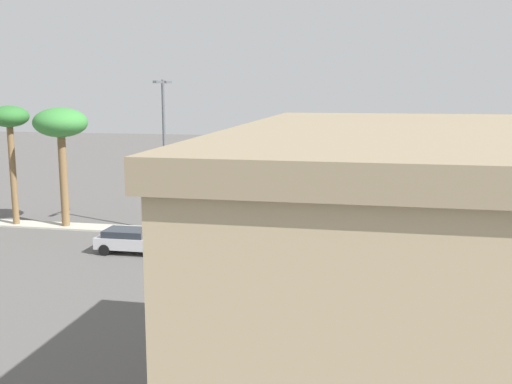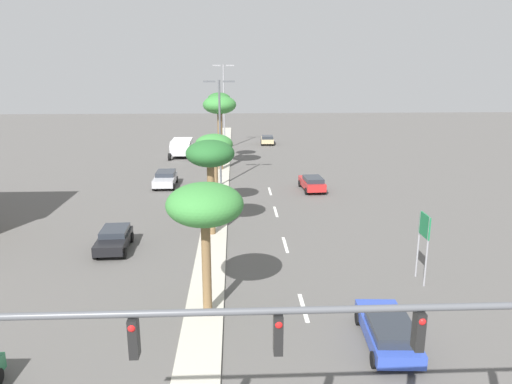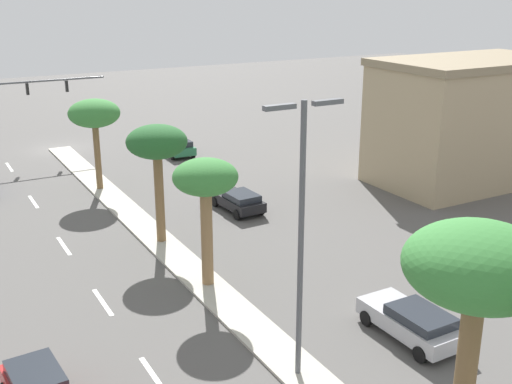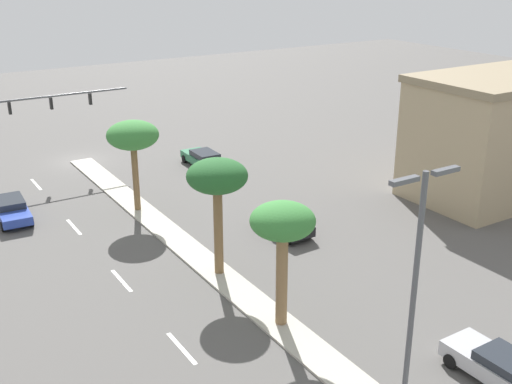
{
  "view_description": "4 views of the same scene",
  "coord_description": "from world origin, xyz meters",
  "px_view_note": "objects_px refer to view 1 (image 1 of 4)",
  "views": [
    {
      "loc": [
        -37.17,
        24.35,
        9.52
      ],
      "look_at": [
        -2.13,
        31.43,
        3.29
      ],
      "focal_mm": 42.43,
      "sensor_mm": 36.0,
      "label": 1
    },
    {
      "loc": [
        1.52,
        -7.2,
        11.14
      ],
      "look_at": [
        2.89,
        23.71,
        3.05
      ],
      "focal_mm": 33.75,
      "sensor_mm": 36.0,
      "label": 2
    },
    {
      "loc": [
        11.06,
        54.44,
        13.38
      ],
      "look_at": [
        -3.06,
        29.17,
        3.92
      ],
      "focal_mm": 44.56,
      "sensor_mm": 36.0,
      "label": 3
    },
    {
      "loc": [
        14.51,
        50.95,
        16.25
      ],
      "look_at": [
        -3.45,
        22.33,
        3.59
      ],
      "focal_mm": 44.42,
      "sensor_mm": 36.0,
      "label": 4
    }
  ],
  "objects_px": {
    "palm_tree_rear": "(287,160)",
    "street_lamp_outboard": "(164,143)",
    "palm_tree_mid": "(10,123)",
    "commercial_building": "(408,313)",
    "sedan_black_front": "(430,261)",
    "sedan_red_left": "(231,199)",
    "directional_road_sign": "(486,177)",
    "sedan_silver_leading": "(134,240)",
    "palm_tree_outboard": "(61,126)",
    "palm_tree_center": "(385,155)"
  },
  "relations": [
    {
      "from": "palm_tree_center",
      "to": "palm_tree_outboard",
      "type": "xyz_separation_m",
      "value": [
        0.03,
        21.27,
        1.46
      ]
    },
    {
      "from": "palm_tree_mid",
      "to": "sedan_silver_leading",
      "type": "distance_m",
      "value": 13.47
    },
    {
      "from": "palm_tree_rear",
      "to": "street_lamp_outboard",
      "type": "distance_m",
      "value": 8.16
    },
    {
      "from": "directional_road_sign",
      "to": "sedan_black_front",
      "type": "relative_size",
      "value": 0.92
    },
    {
      "from": "commercial_building",
      "to": "street_lamp_outboard",
      "type": "xyz_separation_m",
      "value": [
        23.52,
        14.46,
        1.55
      ]
    },
    {
      "from": "palm_tree_rear",
      "to": "palm_tree_mid",
      "type": "xyz_separation_m",
      "value": [
        -0.13,
        18.98,
        2.05
      ]
    },
    {
      "from": "palm_tree_mid",
      "to": "sedan_red_left",
      "type": "height_order",
      "value": "palm_tree_mid"
    },
    {
      "from": "palm_tree_center",
      "to": "sedan_red_left",
      "type": "height_order",
      "value": "palm_tree_center"
    },
    {
      "from": "palm_tree_rear",
      "to": "palm_tree_outboard",
      "type": "height_order",
      "value": "palm_tree_outboard"
    },
    {
      "from": "sedan_black_front",
      "to": "sedan_red_left",
      "type": "distance_m",
      "value": 20.43
    },
    {
      "from": "sedan_silver_leading",
      "to": "palm_tree_outboard",
      "type": "bearing_deg",
      "value": 54.34
    },
    {
      "from": "commercial_building",
      "to": "street_lamp_outboard",
      "type": "distance_m",
      "value": 27.65
    },
    {
      "from": "palm_tree_rear",
      "to": "sedan_red_left",
      "type": "relative_size",
      "value": 1.4
    },
    {
      "from": "palm_tree_center",
      "to": "palm_tree_outboard",
      "type": "height_order",
      "value": "palm_tree_outboard"
    },
    {
      "from": "palm_tree_rear",
      "to": "directional_road_sign",
      "type": "bearing_deg",
      "value": -50.25
    },
    {
      "from": "sedan_silver_leading",
      "to": "street_lamp_outboard",
      "type": "bearing_deg",
      "value": -0.72
    },
    {
      "from": "palm_tree_center",
      "to": "palm_tree_outboard",
      "type": "bearing_deg",
      "value": 89.93
    },
    {
      "from": "commercial_building",
      "to": "sedan_red_left",
      "type": "height_order",
      "value": "commercial_building"
    },
    {
      "from": "directional_road_sign",
      "to": "commercial_building",
      "type": "bearing_deg",
      "value": 167.95
    },
    {
      "from": "directional_road_sign",
      "to": "sedan_black_front",
      "type": "distance_m",
      "value": 18.36
    },
    {
      "from": "sedan_black_front",
      "to": "directional_road_sign",
      "type": "bearing_deg",
      "value": -17.16
    },
    {
      "from": "directional_road_sign",
      "to": "palm_tree_rear",
      "type": "relative_size",
      "value": 0.63
    },
    {
      "from": "commercial_building",
      "to": "street_lamp_outboard",
      "type": "height_order",
      "value": "street_lamp_outboard"
    },
    {
      "from": "directional_road_sign",
      "to": "palm_tree_rear",
      "type": "distance_m",
      "value": 18.05
    },
    {
      "from": "sedan_silver_leading",
      "to": "sedan_red_left",
      "type": "xyz_separation_m",
      "value": [
        13.8,
        -2.39,
        0.0
      ]
    },
    {
      "from": "sedan_silver_leading",
      "to": "sedan_red_left",
      "type": "relative_size",
      "value": 1.04
    },
    {
      "from": "directional_road_sign",
      "to": "palm_tree_center",
      "type": "distance_m",
      "value": 14.12
    },
    {
      "from": "palm_tree_rear",
      "to": "street_lamp_outboard",
      "type": "xyz_separation_m",
      "value": [
        0.24,
        8.11,
        0.84
      ]
    },
    {
      "from": "palm_tree_outboard",
      "to": "commercial_building",
      "type": "bearing_deg",
      "value": -137.12
    },
    {
      "from": "palm_tree_mid",
      "to": "sedan_black_front",
      "type": "bearing_deg",
      "value": -102.13
    },
    {
      "from": "palm_tree_rear",
      "to": "sedan_silver_leading",
      "type": "relative_size",
      "value": 1.34
    },
    {
      "from": "street_lamp_outboard",
      "to": "sedan_silver_leading",
      "type": "relative_size",
      "value": 2.2
    },
    {
      "from": "palm_tree_center",
      "to": "sedan_red_left",
      "type": "bearing_deg",
      "value": 53.45
    },
    {
      "from": "palm_tree_mid",
      "to": "palm_tree_outboard",
      "type": "bearing_deg",
      "value": -87.63
    },
    {
      "from": "palm_tree_center",
      "to": "palm_tree_rear",
      "type": "distance_m",
      "value": 5.98
    },
    {
      "from": "sedan_silver_leading",
      "to": "sedan_black_front",
      "type": "bearing_deg",
      "value": -93.19
    },
    {
      "from": "sedan_silver_leading",
      "to": "sedan_red_left",
      "type": "height_order",
      "value": "sedan_red_left"
    },
    {
      "from": "palm_tree_outboard",
      "to": "sedan_red_left",
      "type": "relative_size",
      "value": 1.88
    },
    {
      "from": "palm_tree_center",
      "to": "palm_tree_mid",
      "type": "distance_m",
      "value": 25.0
    },
    {
      "from": "street_lamp_outboard",
      "to": "sedan_silver_leading",
      "type": "height_order",
      "value": "street_lamp_outboard"
    },
    {
      "from": "sedan_silver_leading",
      "to": "palm_tree_rear",
      "type": "bearing_deg",
      "value": -58.17
    },
    {
      "from": "sedan_black_front",
      "to": "sedan_red_left",
      "type": "height_order",
      "value": "sedan_red_left"
    },
    {
      "from": "palm_tree_mid",
      "to": "directional_road_sign",
      "type": "bearing_deg",
      "value": -70.54
    },
    {
      "from": "palm_tree_rear",
      "to": "palm_tree_mid",
      "type": "bearing_deg",
      "value": 90.38
    },
    {
      "from": "palm_tree_center",
      "to": "sedan_silver_leading",
      "type": "distance_m",
      "value": 15.75
    },
    {
      "from": "palm_tree_center",
      "to": "palm_tree_mid",
      "type": "relative_size",
      "value": 0.79
    },
    {
      "from": "palm_tree_center",
      "to": "street_lamp_outboard",
      "type": "bearing_deg",
      "value": 89.04
    },
    {
      "from": "directional_road_sign",
      "to": "sedan_silver_leading",
      "type": "bearing_deg",
      "value": 126.98
    },
    {
      "from": "street_lamp_outboard",
      "to": "sedan_red_left",
      "type": "xyz_separation_m",
      "value": [
        8.48,
        -2.32,
        -5.14
      ]
    },
    {
      "from": "directional_road_sign",
      "to": "street_lamp_outboard",
      "type": "xyz_separation_m",
      "value": [
        -11.2,
        21.87,
        3.21
      ]
    }
  ]
}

